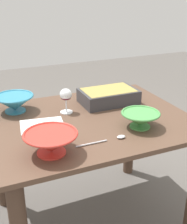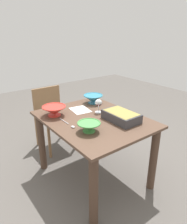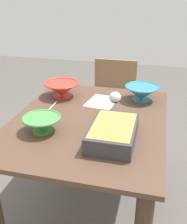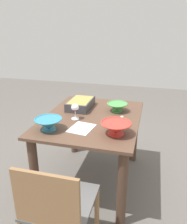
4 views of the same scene
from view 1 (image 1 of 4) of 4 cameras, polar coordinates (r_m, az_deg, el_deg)
The scene contains 9 objects.
ground_plane at distance 2.11m, azimuth -0.63°, elevation -19.38°, with size 8.00×8.00×0.00m, color #5B5651.
dining_table at distance 1.78m, azimuth -0.71°, elevation -5.83°, with size 1.13×0.89×0.72m.
wine_glass at distance 1.76m, azimuth -5.25°, elevation 2.99°, with size 0.07×0.07×0.15m.
casserole_dish at distance 1.92m, azimuth 2.85°, elevation 3.13°, with size 0.35×0.23×0.09m.
mixing_bowl at distance 1.84m, azimuth -14.72°, elevation 1.73°, with size 0.23×0.23×0.10m.
small_bowl at distance 1.61m, azimuth 8.85°, elevation -1.27°, with size 0.21×0.21×0.09m.
serving_bowl at distance 1.36m, azimuth -8.07°, elevation -5.65°, with size 0.25×0.25×0.10m.
serving_spoon at distance 1.48m, azimuth 3.30°, elevation -5.14°, with size 0.26×0.03×0.01m.
napkin at distance 1.65m, azimuth -9.66°, elevation -2.49°, with size 0.23×0.18×0.00m, color white.
Camera 1 is at (-0.59, -1.43, 1.43)m, focal length 48.32 mm.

